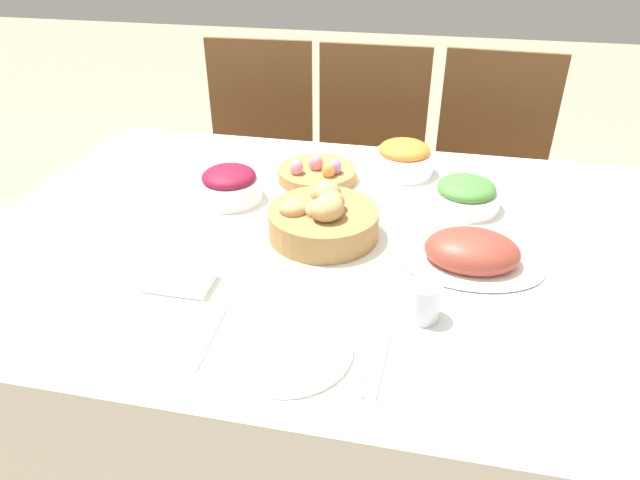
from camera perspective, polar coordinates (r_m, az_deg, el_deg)
name	(u,v)px	position (r m, az deg, el deg)	size (l,w,h in m)	color
ground_plane	(328,448)	(1.86, 0.78, -20.06)	(12.00, 12.00, 0.00)	tan
dining_table	(329,355)	(1.58, 0.88, -11.47)	(1.68, 1.15, 0.76)	silver
chair_far_right	(488,183)	(2.24, 16.41, 5.50)	(0.44, 0.44, 0.98)	brown
chair_far_center	(367,172)	(2.25, 4.68, 6.75)	(0.42, 0.42, 0.98)	brown
chair_far_left	(257,163)	(2.33, -6.36, 7.67)	(0.44, 0.44, 0.98)	brown
bread_basket	(323,219)	(1.33, 0.31, 2.16)	(0.26, 0.26, 0.12)	#9E7542
egg_basket	(317,173)	(1.61, -0.27, 6.72)	(0.22, 0.22, 0.08)	#9E7542
ham_platter	(472,253)	(1.28, 14.92, -1.28)	(0.32, 0.22, 0.09)	white
beet_salad_bowl	(230,185)	(1.51, -9.03, 5.50)	(0.17, 0.17, 0.09)	white
green_salad_bowl	(466,194)	(1.50, 14.35, 4.43)	(0.17, 0.17, 0.08)	white
carrot_bowl	(404,158)	(1.66, 8.37, 8.10)	(0.17, 0.17, 0.10)	white
dinner_plate	(285,348)	(1.03, -3.50, -10.72)	(0.23, 0.23, 0.01)	white
fork	(210,338)	(1.07, -10.97, -9.61)	(0.02, 0.17, 0.00)	silver
knife	(365,360)	(1.01, 4.48, -11.92)	(0.02, 0.17, 0.00)	silver
spoon	(382,363)	(1.01, 6.20, -12.12)	(0.02, 0.17, 0.00)	silver
drinking_cup	(423,301)	(1.10, 10.30, -6.03)	(0.07, 0.07, 0.08)	silver
butter_dish	(178,278)	(1.21, -13.97, -3.74)	(0.14, 0.09, 0.03)	white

